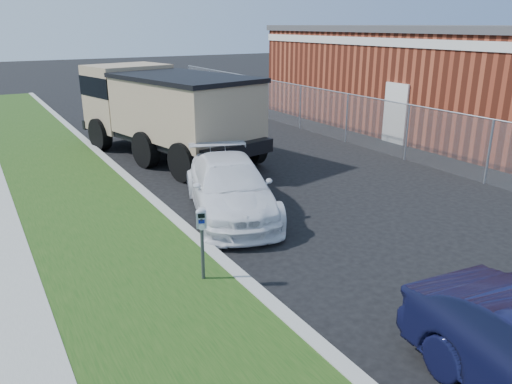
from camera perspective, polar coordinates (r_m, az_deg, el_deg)
ground at (r=10.48m, az=9.45°, el=-5.47°), size 120.00×120.00×0.00m
streetside at (r=10.21m, az=-23.92°, el=-7.18°), size 6.12×50.00×0.15m
chainlink_fence at (r=19.03m, az=10.39°, el=9.38°), size 0.06×30.06×30.00m
brick_building at (r=23.87m, az=20.26°, el=12.48°), size 9.20×14.20×4.17m
parking_meter at (r=8.27m, az=-6.23°, el=-4.21°), size 0.21×0.17×1.27m
white_wagon at (r=11.65m, az=-3.09°, el=0.65°), size 3.07×4.75×1.28m
dump_truck at (r=17.04m, az=-10.60°, el=9.49°), size 4.27×7.72×2.86m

